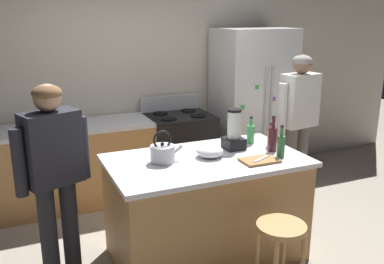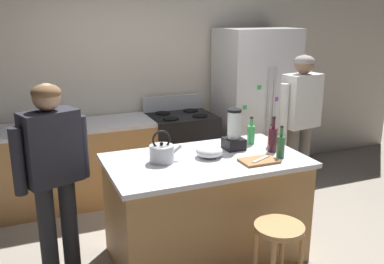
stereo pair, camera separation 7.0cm
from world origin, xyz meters
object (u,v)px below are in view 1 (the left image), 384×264
tea_kettle (163,153)px  bottle_soda (251,134)px  person_by_island_left (54,169)px  bar_stool (280,241)px  kitchen_island (206,208)px  stove_range (179,150)px  person_by_sink_right (299,116)px  chef_knife (262,158)px  refrigerator (252,105)px  bottle_cooking_sauce (271,138)px  blender_appliance (234,132)px  cutting_board (259,160)px  bottle_wine (273,138)px  bottle_olive_oil (281,145)px  mixing_bowl (210,151)px

tea_kettle → bottle_soda: bearing=9.9°
person_by_island_left → bar_stool: 1.74m
kitchen_island → stove_range: 1.57m
person_by_sink_right → person_by_island_left: bearing=-168.9°
person_by_island_left → chef_knife: person_by_island_left is taller
refrigerator → person_by_sink_right: size_ratio=1.14×
bottle_cooking_sauce → blender_appliance: bearing=168.9°
stove_range → blender_appliance: bearing=-91.2°
refrigerator → cutting_board: 2.00m
bottle_soda → bottle_cooking_sauce: bearing=-50.6°
refrigerator → bottle_cooking_sauce: 1.58m
person_by_island_left → person_by_sink_right: (2.58, 0.51, 0.04)m
cutting_board → person_by_island_left: bearing=168.2°
blender_appliance → chef_knife: size_ratio=1.65×
bottle_wine → cutting_board: bearing=-142.7°
blender_appliance → bottle_soda: 0.24m
bottle_soda → cutting_board: 0.51m
person_by_sink_right → cutting_board: person_by_sink_right is taller
person_by_island_left → blender_appliance: person_by_island_left is taller
bar_stool → blender_appliance: size_ratio=1.70×
person_by_island_left → bottle_olive_oil: person_by_island_left is taller
blender_appliance → bottle_olive_oil: 0.44m
person_by_sink_right → stove_range: bearing=137.5°
stove_range → person_by_island_left: person_by_island_left is taller
refrigerator → bottle_wine: size_ratio=6.00×
bar_stool → cutting_board: size_ratio=2.07×
stove_range → bottle_cooking_sauce: (0.32, -1.46, 0.52)m
cutting_board → mixing_bowl: bearing=140.8°
refrigerator → person_by_island_left: (-2.55, -1.41, 0.02)m
bottle_olive_oil → cutting_board: bearing=-173.1°
person_by_sink_right → blender_appliance: size_ratio=4.56×
kitchen_island → bottle_cooking_sauce: size_ratio=7.59×
refrigerator → person_by_island_left: bearing=-151.0°
person_by_island_left → tea_kettle: person_by_island_left is taller
person_by_sink_right → blender_appliance: 1.14m
blender_appliance → mixing_bowl: (-0.29, -0.12, -0.10)m
bar_stool → cutting_board: (0.13, 0.52, 0.43)m
kitchen_island → bottle_olive_oil: size_ratio=5.94×
stove_range → bottle_soda: bottle_soda is taller
bar_stool → bottle_soda: size_ratio=2.42×
chef_knife → person_by_sink_right: bearing=14.4°
bottle_olive_oil → bottle_soda: 0.44m
mixing_bowl → bottle_cooking_sauce: bearing=4.3°
bottle_cooking_sauce → tea_kettle: size_ratio=0.78×
bar_stool → bottle_cooking_sauce: (0.44, 0.83, 0.50)m
bottle_olive_oil → mixing_bowl: size_ratio=1.22×
cutting_board → bottle_wine: bearing=37.3°
bottle_soda → bar_stool: bearing=-108.0°
blender_appliance → bottle_soda: (0.22, 0.08, -0.06)m
mixing_bowl → cutting_board: (0.32, -0.26, -0.04)m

